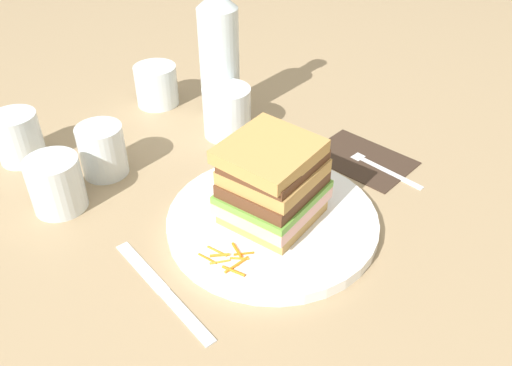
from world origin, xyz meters
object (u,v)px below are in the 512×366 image
at_px(knife, 165,292).
at_px(juice_glass, 227,114).
at_px(water_bottle, 219,54).
at_px(fork, 374,163).
at_px(main_plate, 272,221).
at_px(empty_tumbler_3, 18,137).
at_px(sandwich, 273,183).
at_px(empty_tumbler_1, 56,184).
at_px(empty_tumbler_2, 157,85).
at_px(napkin_dark, 362,159).
at_px(empty_tumbler_0, 102,150).

relative_size(knife, juice_glass, 2.37).
distance_m(juice_glass, water_bottle, 0.10).
height_order(fork, juice_glass, juice_glass).
height_order(main_plate, empty_tumbler_3, empty_tumbler_3).
xyz_separation_m(sandwich, empty_tumbler_3, (-0.15, 0.40, -0.03)).
relative_size(juice_glass, empty_tumbler_1, 1.08).
height_order(juice_glass, empty_tumbler_1, juice_glass).
relative_size(main_plate, empty_tumbler_2, 3.64).
xyz_separation_m(napkin_dark, fork, (-0.00, -0.02, 0.00)).
bearing_deg(empty_tumbler_3, water_bottle, -22.88).
bearing_deg(napkin_dark, empty_tumbler_0, 137.71).
relative_size(sandwich, empty_tumbler_2, 1.74).
relative_size(water_bottle, empty_tumbler_0, 3.35).
relative_size(napkin_dark, water_bottle, 0.57).
bearing_deg(water_bottle, empty_tumbler_2, 111.40).
distance_m(napkin_dark, empty_tumbler_3, 0.54).
bearing_deg(napkin_dark, empty_tumbler_3, 132.41).
distance_m(napkin_dark, knife, 0.39).
bearing_deg(water_bottle, juice_glass, -124.94).
xyz_separation_m(sandwich, empty_tumbler_0, (-0.08, 0.27, -0.03)).
relative_size(napkin_dark, knife, 0.76).
height_order(fork, empty_tumbler_0, empty_tumbler_0).
distance_m(napkin_dark, water_bottle, 0.30).
distance_m(sandwich, fork, 0.23).
xyz_separation_m(sandwich, knife, (-0.17, 0.01, -0.07)).
distance_m(fork, juice_glass, 0.26).
height_order(knife, juice_glass, juice_glass).
xyz_separation_m(sandwich, empty_tumbler_2, (0.12, 0.39, -0.04)).
bearing_deg(napkin_dark, empty_tumbler_1, 147.63).
bearing_deg(water_bottle, napkin_dark, -78.96).
bearing_deg(knife, empty_tumbler_2, 52.08).
bearing_deg(fork, empty_tumbler_1, 145.27).
distance_m(main_plate, empty_tumbler_2, 0.41).
bearing_deg(sandwich, fork, -5.89).
height_order(napkin_dark, empty_tumbler_3, empty_tumbler_3).
height_order(fork, empty_tumbler_1, empty_tumbler_1).
bearing_deg(empty_tumbler_1, main_plate, -55.25).
bearing_deg(main_plate, sandwich, 160.62).
bearing_deg(empty_tumbler_3, juice_glass, -33.73).
height_order(empty_tumbler_2, empty_tumbler_3, empty_tumbler_3).
distance_m(fork, empty_tumbler_2, 0.42).
distance_m(main_plate, sandwich, 0.06).
xyz_separation_m(juice_glass, water_bottle, (0.04, 0.05, 0.08)).
distance_m(empty_tumbler_0, empty_tumbler_3, 0.15).
relative_size(empty_tumbler_0, empty_tumbler_1, 1.02).
bearing_deg(empty_tumbler_2, empty_tumbler_0, -148.91).
height_order(main_plate, empty_tumbler_0, empty_tumbler_0).
xyz_separation_m(knife, empty_tumbler_0, (0.10, 0.26, 0.04)).
xyz_separation_m(napkin_dark, knife, (-0.39, 0.01, 0.00)).
distance_m(main_plate, empty_tumbler_3, 0.43).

